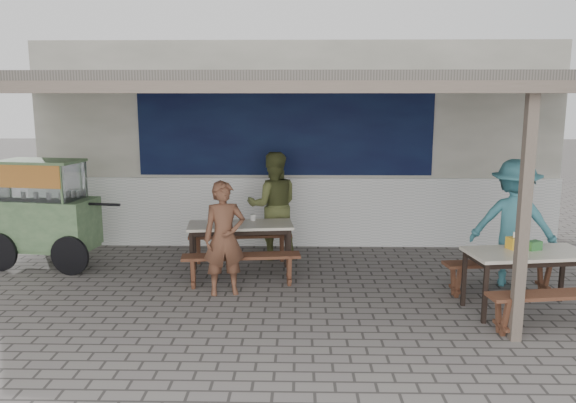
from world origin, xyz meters
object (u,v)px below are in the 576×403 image
(bench_right_street, at_px, (555,302))
(donation_box, at_px, (534,245))
(table_right, at_px, (528,258))
(patron_right_table, at_px, (514,223))
(bench_left_street, at_px, (241,262))
(patron_street_side, at_px, (224,238))
(tissue_box, at_px, (514,243))
(condiment_bowl, at_px, (226,221))
(table_left, at_px, (240,229))
(condiment_jar, at_px, (253,217))
(vendor_cart, at_px, (45,209))
(bench_left_wall, at_px, (240,241))
(bench_right_wall, at_px, (501,270))
(patron_wall_side, at_px, (273,205))

(bench_right_street, xyz_separation_m, donation_box, (0.01, 0.67, 0.47))
(table_right, distance_m, patron_right_table, 1.04)
(bench_left_street, height_order, patron_street_side, patron_street_side)
(tissue_box, xyz_separation_m, condiment_bowl, (-3.67, 1.38, -0.05))
(table_left, bearing_deg, condiment_jar, 48.57)
(table_right, distance_m, condiment_bowl, 4.08)
(donation_box, relative_size, condiment_jar, 1.83)
(patron_right_table, bearing_deg, vendor_cart, 15.14)
(bench_right_street, height_order, condiment_jar, condiment_jar)
(vendor_cart, bearing_deg, condiment_jar, 6.93)
(bench_left_wall, distance_m, patron_street_side, 1.52)
(tissue_box, bearing_deg, table_right, -42.92)
(condiment_bowl, bearing_deg, table_left, -16.73)
(vendor_cart, xyz_separation_m, patron_street_side, (2.89, -1.21, -0.14))
(table_right, bearing_deg, condiment_jar, 145.60)
(table_left, height_order, condiment_bowl, condiment_bowl)
(table_right, distance_m, vendor_cart, 6.82)
(bench_right_wall, relative_size, donation_box, 9.26)
(bench_left_wall, height_order, patron_wall_side, patron_wall_side)
(patron_street_side, bearing_deg, patron_right_table, -7.16)
(patron_right_table, distance_m, condiment_jar, 3.67)
(bench_left_wall, relative_size, bench_right_wall, 1.06)
(patron_right_table, bearing_deg, donation_box, 105.29)
(table_left, bearing_deg, condiment_bowl, 156.58)
(vendor_cart, distance_m, condiment_jar, 3.18)
(table_right, bearing_deg, patron_street_side, 163.13)
(table_right, xyz_separation_m, bench_right_wall, (-0.09, 0.60, -0.33))
(table_right, distance_m, patron_street_side, 3.74)
(tissue_box, bearing_deg, patron_right_table, 69.71)
(vendor_cart, bearing_deg, bench_right_street, -10.90)
(table_left, xyz_separation_m, bench_left_wall, (-0.07, 0.59, -0.33))
(bench_right_wall, distance_m, donation_box, 0.72)
(patron_street_side, relative_size, patron_wall_side, 0.87)
(patron_wall_side, distance_m, tissue_box, 3.72)
(patron_right_table, distance_m, donation_box, 0.93)
(table_left, relative_size, patron_street_side, 1.04)
(bench_right_wall, height_order, condiment_jar, condiment_jar)
(bench_right_street, height_order, bench_right_wall, same)
(donation_box, bearing_deg, patron_right_table, 83.69)
(vendor_cart, distance_m, condiment_bowl, 2.80)
(tissue_box, relative_size, donation_box, 0.85)
(table_left, distance_m, table_right, 3.86)
(patron_street_side, xyz_separation_m, patron_wall_side, (0.56, 1.74, 0.11))
(patron_right_table, relative_size, condiment_jar, 19.23)
(bench_left_street, bearing_deg, donation_box, -18.78)
(bench_left_wall, bearing_deg, bench_left_street, -90.00)
(bench_right_wall, relative_size, patron_wall_side, 0.90)
(donation_box, bearing_deg, patron_street_side, 172.71)
(patron_right_table, xyz_separation_m, condiment_jar, (-3.61, 0.67, -0.08))
(patron_wall_side, xyz_separation_m, patron_right_table, (3.34, -1.29, 0.01))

